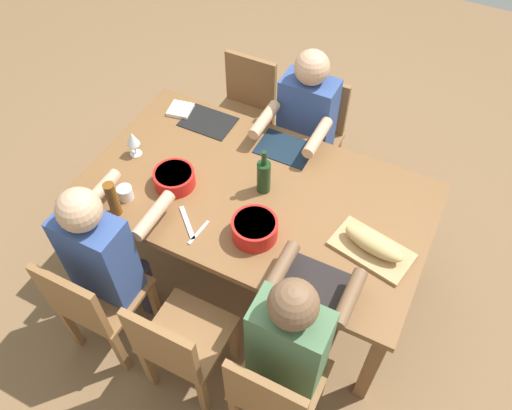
{
  "coord_description": "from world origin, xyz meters",
  "views": [
    {
      "loc": [
        -0.82,
        1.64,
        2.88
      ],
      "look_at": [
        0.0,
        0.0,
        0.63
      ],
      "focal_mm": 36.02,
      "sensor_mm": 36.0,
      "label": 1
    }
  ],
  "objects": [
    {
      "name": "serving_bowl_greens",
      "position": [
        0.43,
        0.15,
        0.79
      ],
      "size": [
        0.23,
        0.23,
        0.09
      ],
      "color": "red",
      "rests_on": "dining_table"
    },
    {
      "name": "ground_plane",
      "position": [
        0.0,
        0.0,
        0.0
      ],
      "size": [
        8.0,
        8.0,
        0.0
      ],
      "primitive_type": "plane",
      "color": "brown"
    },
    {
      "name": "diner_far_right",
      "position": [
        0.52,
        0.68,
        0.7
      ],
      "size": [
        0.41,
        0.53,
        1.2
      ],
      "color": "#2D2D38",
      "rests_on": "ground_plane"
    },
    {
      "name": "bread_loaf",
      "position": [
        -0.69,
        0.09,
        0.81
      ],
      "size": [
        0.34,
        0.17,
        0.09
      ],
      "primitive_type": "ellipsoid",
      "rotation": [
        0.0,
        0.0,
        -0.21
      ],
      "color": "tan",
      "rests_on": "cutting_board"
    },
    {
      "name": "cup_far_right",
      "position": [
        0.61,
        0.35,
        0.78
      ],
      "size": [
        0.08,
        0.08,
        0.08
      ],
      "primitive_type": "cylinder",
      "color": "white",
      "rests_on": "dining_table"
    },
    {
      "name": "carving_knife",
      "position": [
        0.23,
        0.35,
        0.74
      ],
      "size": [
        0.19,
        0.17,
        0.01
      ],
      "primitive_type": "cube",
      "rotation": [
        0.0,
        0.0,
        2.4
      ],
      "color": "silver",
      "rests_on": "dining_table"
    },
    {
      "name": "diner_near_center",
      "position": [
        0.0,
        -0.68,
        0.7
      ],
      "size": [
        0.41,
        0.53,
        1.2
      ],
      "color": "#2D2D38",
      "rests_on": "ground_plane"
    },
    {
      "name": "chair_near_center",
      "position": [
        0.0,
        -0.86,
        0.48
      ],
      "size": [
        0.4,
        0.4,
        0.85
      ],
      "color": "olive",
      "rests_on": "ground_plane"
    },
    {
      "name": "napkin_stack",
      "position": [
        0.73,
        -0.39,
        0.75
      ],
      "size": [
        0.16,
        0.16,
        0.02
      ],
      "primitive_type": "cube",
      "rotation": [
        0.0,
        0.0,
        0.18
      ],
      "color": "white",
      "rests_on": "dining_table"
    },
    {
      "name": "cutting_board",
      "position": [
        -0.69,
        0.09,
        0.75
      ],
      "size": [
        0.44,
        0.3,
        0.02
      ],
      "primitive_type": "cube",
      "rotation": [
        0.0,
        0.0,
        -0.21
      ],
      "color": "tan",
      "rests_on": "dining_table"
    },
    {
      "name": "fork_far_center",
      "position": [
        0.14,
        0.38,
        0.74
      ],
      "size": [
        0.03,
        0.17,
        0.01
      ],
      "primitive_type": "cube",
      "rotation": [
        0.0,
        0.0,
        -0.1
      ],
      "color": "silver",
      "rests_on": "dining_table"
    },
    {
      "name": "wine_bottle",
      "position": [
        -0.03,
        -0.04,
        0.85
      ],
      "size": [
        0.08,
        0.08,
        0.29
      ],
      "color": "#193819",
      "rests_on": "dining_table"
    },
    {
      "name": "placemat_far_left",
      "position": [
        -0.52,
        0.38,
        0.74
      ],
      "size": [
        0.32,
        0.23,
        0.01
      ],
      "primitive_type": "cube",
      "color": "black",
      "rests_on": "dining_table"
    },
    {
      "name": "beer_bottle",
      "position": [
        0.6,
        0.46,
        0.85
      ],
      "size": [
        0.06,
        0.06,
        0.22
      ],
      "primitive_type": "cylinder",
      "color": "brown",
      "rests_on": "dining_table"
    },
    {
      "name": "chair_far_left",
      "position": [
        -0.52,
        0.86,
        0.48
      ],
      "size": [
        0.4,
        0.4,
        0.85
      ],
      "color": "olive",
      "rests_on": "ground_plane"
    },
    {
      "name": "diner_far_left",
      "position": [
        -0.52,
        0.68,
        0.7
      ],
      "size": [
        0.41,
        0.53,
        1.2
      ],
      "color": "#2D2D38",
      "rests_on": "ground_plane"
    },
    {
      "name": "placemat_near_right",
      "position": [
        0.52,
        -0.38,
        0.74
      ],
      "size": [
        0.32,
        0.23,
        0.01
      ],
      "primitive_type": "cube",
      "color": "black",
      "rests_on": "dining_table"
    },
    {
      "name": "serving_bowl_salad",
      "position": [
        -0.12,
        0.26,
        0.8
      ],
      "size": [
        0.24,
        0.24,
        0.11
      ],
      "color": "red",
      "rests_on": "dining_table"
    },
    {
      "name": "dining_table",
      "position": [
        0.0,
        0.0,
        0.67
      ],
      "size": [
        1.9,
        1.08,
        0.74
      ],
      "color": "brown",
      "rests_on": "ground_plane"
    },
    {
      "name": "chair_far_center",
      "position": [
        0.0,
        0.86,
        0.48
      ],
      "size": [
        0.4,
        0.4,
        0.85
      ],
      "color": "olive",
      "rests_on": "ground_plane"
    },
    {
      "name": "chair_far_right",
      "position": [
        0.52,
        0.86,
        0.48
      ],
      "size": [
        0.4,
        0.4,
        0.85
      ],
      "color": "olive",
      "rests_on": "ground_plane"
    },
    {
      "name": "chair_near_right",
      "position": [
        0.52,
        -0.86,
        0.48
      ],
      "size": [
        0.4,
        0.4,
        0.85
      ],
      "color": "olive",
      "rests_on": "ground_plane"
    },
    {
      "name": "wine_glass",
      "position": [
        0.76,
        0.05,
        0.86
      ],
      "size": [
        0.08,
        0.08,
        0.17
      ],
      "color": "silver",
      "rests_on": "dining_table"
    },
    {
      "name": "placemat_near_center",
      "position": [
        0.0,
        -0.38,
        0.74
      ],
      "size": [
        0.32,
        0.23,
        0.01
      ],
      "primitive_type": "cube",
      "color": "#142333",
      "rests_on": "dining_table"
    }
  ]
}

